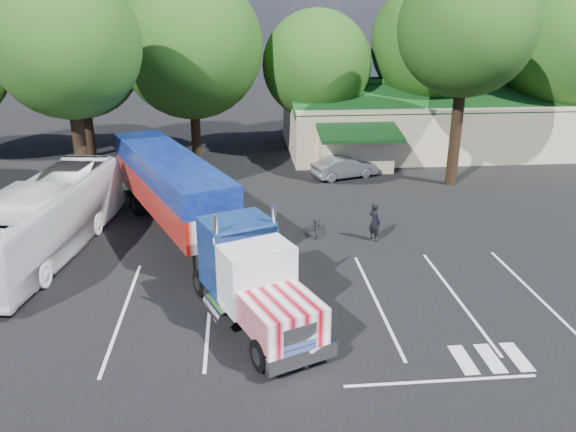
{
  "coord_description": "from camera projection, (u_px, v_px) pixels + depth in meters",
  "views": [
    {
      "loc": [
        -1.91,
        -24.73,
        10.73
      ],
      "look_at": [
        0.16,
        -1.66,
        2.0
      ],
      "focal_mm": 35.0,
      "sensor_mm": 36.0,
      "label": 1
    }
  ],
  "objects": [
    {
      "name": "tree_row_d",
      "position": [
        317.0,
        65.0,
        41.31
      ],
      "size": [
        8.0,
        8.0,
        10.6
      ],
      "color": "black",
      "rests_on": "ground"
    },
    {
      "name": "tree_row_c",
      "position": [
        191.0,
        46.0,
        38.83
      ],
      "size": [
        10.0,
        10.0,
        13.05
      ],
      "color": "black",
      "rests_on": "ground"
    },
    {
      "name": "tree_near_right",
      "position": [
        467.0,
        28.0,
        32.54
      ],
      "size": [
        8.0,
        8.0,
        13.5
      ],
      "color": "black",
      "rests_on": "ground"
    },
    {
      "name": "tour_bus",
      "position": [
        46.0,
        219.0,
        25.23
      ],
      "size": [
        4.68,
        12.49,
        3.4
      ],
      "primitive_type": "imported",
      "rotation": [
        0.0,
        0.0,
        -0.15
      ],
      "color": "silver",
      "rests_on": "ground"
    },
    {
      "name": "tree_near_left",
      "position": [
        67.0,
        45.0,
        28.59
      ],
      "size": [
        7.6,
        7.6,
        12.65
      ],
      "color": "black",
      "rests_on": "ground"
    },
    {
      "name": "semi_truck",
      "position": [
        187.0,
        202.0,
        25.42
      ],
      "size": [
        9.86,
        19.12,
        4.14
      ],
      "rotation": [
        0.0,
        0.0,
        0.4
      ],
      "color": "black",
      "rests_on": "ground"
    },
    {
      "name": "tree_row_b",
      "position": [
        80.0,
        59.0,
        39.97
      ],
      "size": [
        8.4,
        8.4,
        11.35
      ],
      "color": "black",
      "rests_on": "ground"
    },
    {
      "name": "ground",
      "position": [
        282.0,
        243.0,
        26.99
      ],
      "size": [
        120.0,
        120.0,
        0.0
      ],
      "primitive_type": "plane",
      "color": "black",
      "rests_on": "ground"
    },
    {
      "name": "woman",
      "position": [
        375.0,
        221.0,
        26.99
      ],
      "size": [
        0.74,
        0.84,
        1.93
      ],
      "primitive_type": "imported",
      "rotation": [
        0.0,
        0.0,
        2.07
      ],
      "color": "black",
      "rests_on": "ground"
    },
    {
      "name": "bicycle",
      "position": [
        316.0,
        225.0,
        27.9
      ],
      "size": [
        0.79,
        1.86,
        0.95
      ],
      "primitive_type": "imported",
      "rotation": [
        0.0,
        0.0,
        -0.09
      ],
      "color": "black",
      "rests_on": "ground"
    },
    {
      "name": "tree_row_f",
      "position": [
        571.0,
        47.0,
        41.82
      ],
      "size": [
        10.4,
        10.4,
        13.0
      ],
      "color": "black",
      "rests_on": "ground"
    },
    {
      "name": "event_hall",
      "position": [
        438.0,
        121.0,
        43.96
      ],
      "size": [
        24.2,
        14.12,
        5.55
      ],
      "color": "beige",
      "rests_on": "ground"
    },
    {
      "name": "silver_sedan",
      "position": [
        345.0,
        167.0,
        36.94
      ],
      "size": [
        4.63,
        2.84,
        1.44
      ],
      "primitive_type": "imported",
      "rotation": [
        0.0,
        0.0,
        1.9
      ],
      "color": "#AEB1B6",
      "rests_on": "ground"
    },
    {
      "name": "tree_row_e",
      "position": [
        435.0,
        43.0,
        42.0
      ],
      "size": [
        9.6,
        9.6,
        12.9
      ],
      "color": "black",
      "rests_on": "ground"
    }
  ]
}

